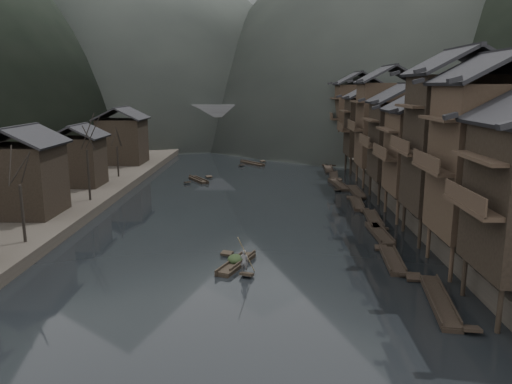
{
  "coord_description": "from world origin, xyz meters",
  "views": [
    {
      "loc": [
        2.06,
        -34.85,
        12.72
      ],
      "look_at": [
        0.91,
        13.23,
        2.5
      ],
      "focal_mm": 35.0,
      "sensor_mm": 36.0,
      "label": 1
    }
  ],
  "objects": [
    {
      "name": "cargo_heap",
      "position": [
        -0.27,
        -0.55,
        0.78
      ],
      "size": [
        1.14,
        1.49,
        0.69
      ],
      "primitive_type": "ellipsoid",
      "color": "black",
      "rests_on": "hero_sampan"
    },
    {
      "name": "left_houses",
      "position": [
        -20.5,
        20.12,
        5.66
      ],
      "size": [
        8.1,
        53.2,
        8.73
      ],
      "color": "black",
      "rests_on": "left_bank"
    },
    {
      "name": "left_bank",
      "position": [
        -35.0,
        40.0,
        0.6
      ],
      "size": [
        40.0,
        200.0,
        1.2
      ],
      "primitive_type": "cube",
      "color": "#2D2823",
      "rests_on": "ground"
    },
    {
      "name": "bare_trees",
      "position": [
        -17.0,
        10.02,
        6.21
      ],
      "size": [
        3.82,
        42.49,
        7.64
      ],
      "color": "black",
      "rests_on": "left_bank"
    },
    {
      "name": "midriver_boats",
      "position": [
        -3.87,
        52.92,
        0.2
      ],
      "size": [
        10.9,
        41.93,
        0.45
      ],
      "color": "black",
      "rests_on": "water"
    },
    {
      "name": "moored_sampans",
      "position": [
        11.96,
        26.97,
        0.2
      ],
      "size": [
        3.15,
        74.53,
        0.47
      ],
      "color": "black",
      "rests_on": "water"
    },
    {
      "name": "water",
      "position": [
        0.0,
        0.0,
        0.0
      ],
      "size": [
        300.0,
        300.0,
        0.0
      ],
      "primitive_type": "plane",
      "color": "black",
      "rests_on": "ground"
    },
    {
      "name": "stilt_houses",
      "position": [
        17.28,
        19.38,
        8.99
      ],
      "size": [
        9.0,
        67.6,
        15.99
      ],
      "color": "black",
      "rests_on": "ground"
    },
    {
      "name": "bamboo_pole",
      "position": [
        0.68,
        -2.46,
        3.69
      ],
      "size": [
        1.26,
        1.8,
        3.32
      ],
      "primitive_type": "cylinder",
      "rotation": [
        0.57,
        0.0,
        -0.6
      ],
      "color": "#8C7A51",
      "rests_on": "boatman"
    },
    {
      "name": "boatman",
      "position": [
        0.48,
        -2.46,
        1.23
      ],
      "size": [
        0.66,
        0.53,
        1.59
      ],
      "primitive_type": "imported",
      "rotation": [
        0.0,
        0.0,
        2.86
      ],
      "color": "#5C5B5E",
      "rests_on": "hero_sampan"
    },
    {
      "name": "stone_bridge",
      "position": [
        -0.0,
        72.0,
        5.11
      ],
      "size": [
        40.0,
        6.0,
        9.0
      ],
      "color": "#4C4C4F",
      "rests_on": "ground"
    },
    {
      "name": "right_bank",
      "position": [
        35.0,
        40.0,
        0.9
      ],
      "size": [
        40.0,
        200.0,
        1.8
      ],
      "primitive_type": "cube",
      "color": "#2D2823",
      "rests_on": "ground"
    },
    {
      "name": "hero_sampan",
      "position": [
        -0.19,
        -0.77,
        0.2
      ],
      "size": [
        2.74,
        5.14,
        0.44
      ],
      "color": "black",
      "rests_on": "water"
    }
  ]
}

